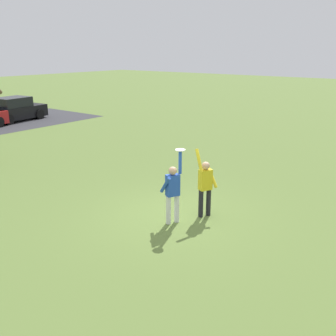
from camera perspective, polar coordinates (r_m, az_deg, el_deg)
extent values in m
plane|color=olive|center=(11.40, 0.90, -7.08)|extent=(120.00, 120.00, 0.00)
cylinder|color=silver|center=(10.75, 0.06, -6.23)|extent=(0.14, 0.14, 0.82)
cylinder|color=silver|center=(10.86, 1.30, -5.99)|extent=(0.14, 0.14, 0.82)
cube|color=#234CB2|center=(10.55, 0.70, -2.56)|extent=(0.42, 0.36, 0.60)
sphere|color=tan|center=(10.41, 0.71, -0.41)|extent=(0.23, 0.23, 0.23)
cylinder|color=#234CB2|center=(10.44, -0.40, -2.50)|extent=(0.26, 0.46, 0.59)
cylinder|color=#234CB2|center=(10.45, 1.81, 0.88)|extent=(0.09, 0.09, 0.66)
cylinder|color=black|center=(11.35, 6.00, -5.03)|extent=(0.14, 0.14, 0.82)
cylinder|color=black|center=(11.22, 4.88, -5.26)|extent=(0.14, 0.14, 0.82)
cube|color=gold|center=(11.04, 5.55, -1.73)|extent=(0.42, 0.36, 0.60)
sphere|color=tan|center=(10.91, 5.61, 0.33)|extent=(0.23, 0.23, 0.23)
cylinder|color=gold|center=(11.14, 6.54, -1.33)|extent=(0.26, 0.46, 0.59)
cylinder|color=gold|center=(10.75, 4.62, 1.12)|extent=(0.21, 0.34, 0.65)
cylinder|color=white|center=(10.36, 1.83, 2.69)|extent=(0.27, 0.27, 0.02)
cube|color=black|center=(28.52, -21.62, 7.65)|extent=(4.28, 2.27, 0.80)
cube|color=black|center=(28.33, -22.02, 9.03)|extent=(2.28, 1.88, 0.64)
cylinder|color=black|center=(30.04, -20.77, 7.74)|extent=(0.68, 0.30, 0.66)
cylinder|color=black|center=(28.65, -18.44, 7.57)|extent=(0.68, 0.30, 0.66)
cylinder|color=black|center=(27.08, -22.47, 6.63)|extent=(0.68, 0.30, 0.66)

